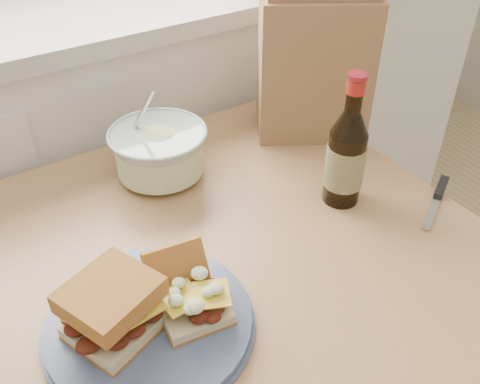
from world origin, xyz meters
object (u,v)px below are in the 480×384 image
coleslaw_bowl (159,154)px  beer_bottle (346,156)px  plate (149,323)px  dining_table (234,290)px  paper_bag (314,65)px

coleslaw_bowl → beer_bottle: bearing=-45.5°
beer_bottle → plate: bearing=-154.2°
dining_table → plate: size_ratio=2.84×
coleslaw_bowl → paper_bag: bearing=-2.5°
dining_table → paper_bag: bearing=34.6°
coleslaw_bowl → beer_bottle: (0.25, -0.26, 0.05)m
dining_table → paper_bag: paper_bag is taller
dining_table → beer_bottle: beer_bottle is taller
paper_bag → coleslaw_bowl: bearing=-151.1°
plate → beer_bottle: 0.46m
beer_bottle → paper_bag: paper_bag is taller
plate → coleslaw_bowl: (0.19, 0.34, 0.04)m
dining_table → plate: bearing=-159.2°
coleslaw_bowl → plate: bearing=-118.6°
plate → paper_bag: size_ratio=0.98×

